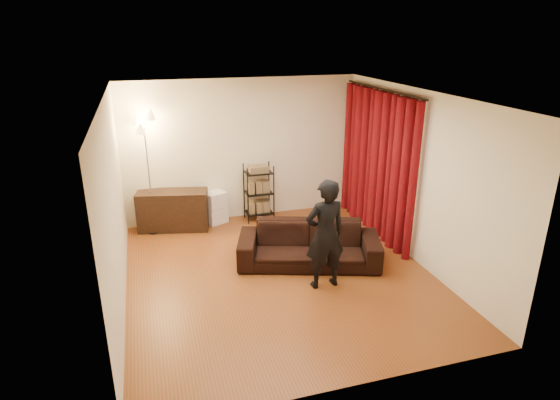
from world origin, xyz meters
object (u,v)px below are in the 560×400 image
object	(u,v)px
person	(325,234)
floor_lamp	(149,175)
media_cabinet	(173,210)
storage_boxes	(216,208)
sofa	(309,245)
wire_shelf	(259,193)

from	to	relation	value
person	floor_lamp	distance (m)	3.56
media_cabinet	storage_boxes	xyz separation A→B (m)	(0.80, 0.06, -0.06)
storage_boxes	sofa	bearing A→B (deg)	-60.88
media_cabinet	wire_shelf	xyz separation A→B (m)	(1.64, -0.01, 0.19)
sofa	floor_lamp	bearing A→B (deg)	157.36
sofa	wire_shelf	bearing A→B (deg)	117.06
person	storage_boxes	world-z (taller)	person
media_cabinet	wire_shelf	size ratio (longest dim) A/B	1.14
sofa	wire_shelf	size ratio (longest dim) A/B	1.98
sofa	storage_boxes	world-z (taller)	sofa
wire_shelf	person	bearing A→B (deg)	-84.92
sofa	person	bearing A→B (deg)	-73.88
storage_boxes	wire_shelf	bearing A→B (deg)	-5.12
sofa	floor_lamp	distance (m)	3.16
person	wire_shelf	world-z (taller)	person
storage_boxes	person	bearing A→B (deg)	-67.88
person	floor_lamp	xyz separation A→B (m)	(-2.30, 2.70, 0.28)
media_cabinet	storage_boxes	distance (m)	0.81
media_cabinet	floor_lamp	world-z (taller)	floor_lamp
media_cabinet	storage_boxes	world-z (taller)	media_cabinet
sofa	wire_shelf	world-z (taller)	wire_shelf
person	storage_boxes	size ratio (longest dim) A/B	2.61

